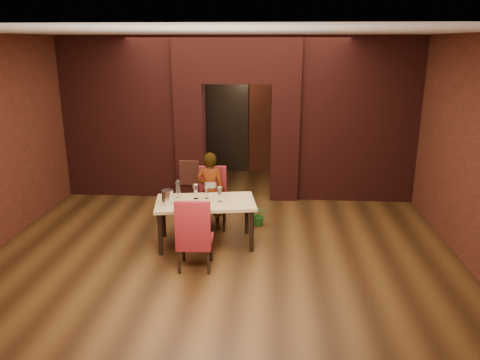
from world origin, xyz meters
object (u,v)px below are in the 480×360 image
Objects in this scene: chair_far at (212,199)px; wine_bucket at (168,197)px; wine_glass_b at (207,193)px; potted_plant at (259,215)px; dining_table at (206,223)px; chair_near at (195,233)px; wine_glass_c at (220,194)px; wine_glass_a at (196,192)px; water_bottle at (178,189)px; person_seated at (210,191)px.

wine_bucket is (-0.57, -0.86, 0.30)m from chair_far.
wine_glass_b is 0.49× the size of potted_plant.
wine_bucket reaches higher than dining_table.
chair_near is 0.91m from wine_glass_c.
dining_table is 0.51m from wine_glass_a.
water_bottle is at bearing 168.22° from wine_glass_c.
person_seated is 0.98m from wine_bucket.
chair_near is at bearing -51.51° from wine_bucket.
chair_far reaches higher than wine_glass_b.
wine_glass_c is (0.22, -0.13, 0.02)m from wine_glass_b.
chair_near is 4.61× the size of wine_glass_c.
chair_near is at bearing -116.77° from potted_plant.
chair_near is 0.99m from wine_glass_b.
dining_table is 5.19× the size of water_bottle.
wine_glass_b is 0.84× the size of wine_bucket.
chair_far is 0.70m from wine_glass_a.
dining_table is 1.18m from potted_plant.
wine_glass_a is 0.80× the size of water_bottle.
wine_glass_a is at bearing 166.43° from wine_glass_c.
dining_table is at bearing -17.91° from water_bottle.
water_bottle is at bearing 170.68° from wine_glass_a.
chair_far is 0.87m from potted_plant.
chair_near is 3.61× the size of water_bottle.
wine_glass_c is at bearing 115.00° from person_seated.
person_seated reaches higher than wine_glass_b.
dining_table is 6.64× the size of wine_glass_c.
potted_plant is at bearing 41.60° from wine_glass_b.
wine_glass_b reaches higher than potted_plant.
potted_plant is (0.81, 0.20, -0.48)m from person_seated.
wine_glass_c is 0.62× the size of potted_plant.
wine_bucket is (-0.54, -0.80, 0.15)m from person_seated.
person_seated is 3.61× the size of potted_plant.
water_bottle reaches higher than dining_table.
wine_bucket is at bearing -146.22° from wine_glass_a.
chair_near is 1.10m from water_bottle.
chair_far is at bearing -109.98° from person_seated.
person_seated is (-0.03, -0.06, 0.15)m from chair_far.
wine_bucket is (-0.55, -0.16, 0.46)m from dining_table.
chair_near is at bearing -96.27° from chair_far.
wine_glass_b is 0.80× the size of wine_glass_c.
wine_glass_c is 1.05× the size of wine_bucket.
chair_far is 3.53× the size of water_bottle.
chair_near is at bearing -107.27° from wine_glass_c.
wine_glass_b reaches higher than dining_table.
wine_bucket is (-0.56, -0.29, 0.02)m from wine_glass_b.
potted_plant is at bearing 5.68° from chair_far.
dining_table is 1.14× the size of person_seated.
wine_glass_c is 1.20m from potted_plant.
chair_far is at bearing 106.59° from wine_glass_c.
water_bottle is (-0.68, 0.14, 0.03)m from wine_glass_c.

